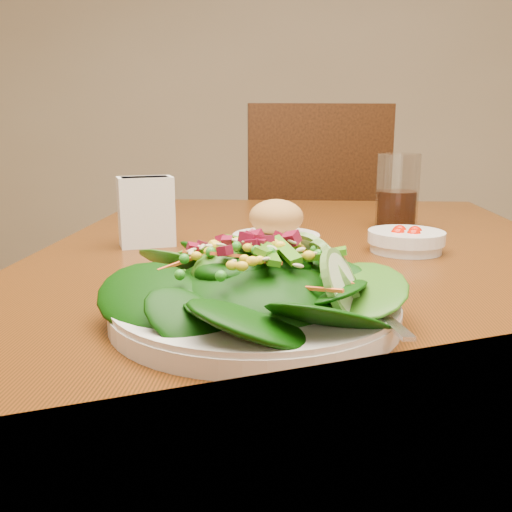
# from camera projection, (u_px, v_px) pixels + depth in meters

# --- Properties ---
(dining_table) EXTENTS (0.90, 1.40, 0.75)m
(dining_table) POSITION_uv_depth(u_px,v_px,m) (308.00, 320.00, 0.92)
(dining_table) COLOR #5F290A
(dining_table) RESTS_ON ground_plane
(chair_far) EXTENTS (0.53, 0.54, 1.02)m
(chair_far) POSITION_uv_depth(u_px,v_px,m) (310.00, 248.00, 1.96)
(chair_far) COLOR #391B09
(chair_far) RESTS_ON ground_plane
(salad_plate) EXTENTS (0.31, 0.31, 0.09)m
(salad_plate) POSITION_uv_depth(u_px,v_px,m) (265.00, 291.00, 0.61)
(salad_plate) COLOR silver
(salad_plate) RESTS_ON dining_table
(bread_plate) EXTENTS (0.16, 0.16, 0.08)m
(bread_plate) POSITION_uv_depth(u_px,v_px,m) (276.00, 225.00, 1.01)
(bread_plate) COLOR silver
(bread_plate) RESTS_ON dining_table
(tomato_bowl) EXTENTS (0.13, 0.13, 0.04)m
(tomato_bowl) POSITION_uv_depth(u_px,v_px,m) (406.00, 240.00, 0.94)
(tomato_bowl) COLOR silver
(tomato_bowl) RESTS_ON dining_table
(drinking_glass) EXTENTS (0.09, 0.09, 0.15)m
(drinking_glass) POSITION_uv_depth(u_px,v_px,m) (397.00, 196.00, 1.15)
(drinking_glass) COLOR silver
(drinking_glass) RESTS_ON dining_table
(napkin_holder) EXTENTS (0.10, 0.08, 0.12)m
(napkin_holder) POSITION_uv_depth(u_px,v_px,m) (146.00, 210.00, 0.98)
(napkin_holder) COLOR white
(napkin_holder) RESTS_ON dining_table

